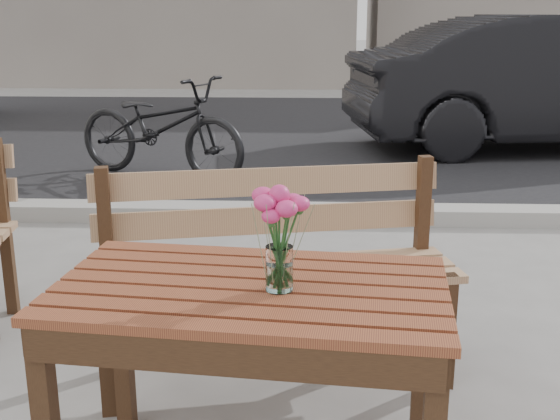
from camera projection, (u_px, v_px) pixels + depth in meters
The scene contains 6 objects.
street at pixel (302, 162), 7.30m from camera, with size 30.00×8.12×0.12m.
main_table at pixel (251, 321), 2.16m from camera, with size 1.25×0.82×0.73m.
main_bench at pixel (273, 246), 2.97m from camera, with size 1.58×0.75×0.94m.
main_vase at pixel (279, 226), 2.03m from camera, with size 0.17×0.17×0.32m.
parked_car at pixel (552, 83), 8.00m from camera, with size 1.59×4.57×1.51m, color black.
bicycle at pixel (160, 127), 6.63m from camera, with size 0.64×1.85×0.97m, color black.
Camera 1 is at (0.07, -2.11, 1.52)m, focal length 45.00 mm.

